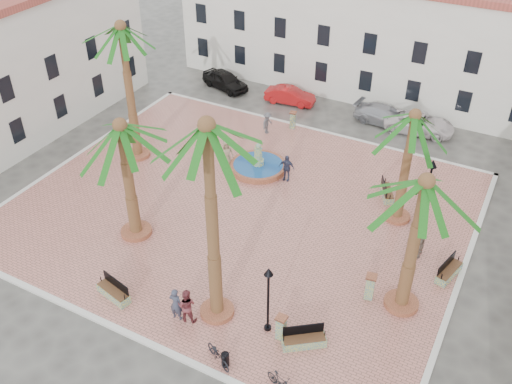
% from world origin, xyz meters
% --- Properties ---
extents(ground, '(120.00, 120.00, 0.00)m').
position_xyz_m(ground, '(0.00, 0.00, 0.00)').
color(ground, '#56544F').
rests_on(ground, ground).
extents(plaza, '(26.00, 22.00, 0.15)m').
position_xyz_m(plaza, '(0.00, 0.00, 0.07)').
color(plaza, tan).
rests_on(plaza, ground).
extents(kerb_n, '(26.30, 0.30, 0.16)m').
position_xyz_m(kerb_n, '(0.00, 11.00, 0.08)').
color(kerb_n, silver).
rests_on(kerb_n, ground).
extents(kerb_s, '(26.30, 0.30, 0.16)m').
position_xyz_m(kerb_s, '(0.00, -11.00, 0.08)').
color(kerb_s, silver).
rests_on(kerb_s, ground).
extents(kerb_e, '(0.30, 22.30, 0.16)m').
position_xyz_m(kerb_e, '(13.00, 0.00, 0.08)').
color(kerb_e, silver).
rests_on(kerb_e, ground).
extents(kerb_w, '(0.30, 22.30, 0.16)m').
position_xyz_m(kerb_w, '(-13.00, 0.00, 0.08)').
color(kerb_w, silver).
rests_on(kerb_w, ground).
extents(building_north, '(30.40, 7.40, 9.50)m').
position_xyz_m(building_north, '(-0.00, 19.99, 4.77)').
color(building_north, white).
rests_on(building_north, ground).
extents(fountain, '(3.76, 3.76, 1.94)m').
position_xyz_m(fountain, '(-1.10, 4.23, 0.41)').
color(fountain, '#A9593B').
rests_on(fountain, plaza).
extents(palm_nw, '(5.26, 5.26, 9.47)m').
position_xyz_m(palm_nw, '(-9.17, 1.81, 8.32)').
color(palm_nw, '#A9593B').
rests_on(palm_nw, plaza).
extents(palm_sw, '(5.68, 5.68, 7.35)m').
position_xyz_m(palm_sw, '(-4.06, -4.96, 6.21)').
color(palm_sw, '#A9593B').
rests_on(palm_sw, plaza).
extents(palm_s, '(5.35, 5.35, 10.63)m').
position_xyz_m(palm_s, '(3.13, -7.96, 9.41)').
color(palm_s, '#A9593B').
rests_on(palm_s, plaza).
extents(palm_e, '(5.49, 5.49, 7.71)m').
position_xyz_m(palm_e, '(10.82, -3.28, 6.60)').
color(palm_e, '#A9593B').
rests_on(palm_e, plaza).
extents(palm_ne, '(4.99, 4.99, 7.13)m').
position_xyz_m(palm_ne, '(8.59, 3.41, 6.13)').
color(palm_ne, '#A9593B').
rests_on(palm_ne, plaza).
extents(bench_s, '(2.07, 1.03, 1.05)m').
position_xyz_m(bench_s, '(-1.93, -9.48, 0.45)').
color(bench_s, gray).
rests_on(bench_s, plaza).
extents(bench_se, '(1.97, 1.69, 1.06)m').
position_xyz_m(bench_se, '(7.62, -7.79, 0.45)').
color(bench_se, gray).
rests_on(bench_se, plaza).
extents(bench_e, '(1.06, 2.03, 1.03)m').
position_xyz_m(bench_e, '(12.38, -0.15, 0.44)').
color(bench_e, gray).
rests_on(bench_e, plaza).
extents(bench_ne, '(1.37, 1.95, 1.00)m').
position_xyz_m(bench_ne, '(7.38, 5.22, 0.43)').
color(bench_ne, gray).
rests_on(bench_ne, plaza).
extents(lamppost_s, '(0.42, 0.42, 3.85)m').
position_xyz_m(lamppost_s, '(5.74, -7.72, 2.76)').
color(lamppost_s, black).
rests_on(lamppost_s, plaza).
extents(lamppost_e, '(0.48, 0.48, 4.42)m').
position_xyz_m(lamppost_e, '(9.98, 3.43, 3.14)').
color(lamppost_e, black).
rests_on(lamppost_e, plaza).
extents(bollard_se, '(0.50, 0.50, 1.35)m').
position_xyz_m(bollard_se, '(6.52, -7.89, 0.85)').
color(bollard_se, gray).
rests_on(bollard_se, plaza).
extents(bollard_n, '(0.54, 0.54, 1.31)m').
position_xyz_m(bollard_n, '(-1.47, 10.40, 0.83)').
color(bollard_n, gray).
rests_on(bollard_n, plaza).
extents(bollard_e, '(0.60, 0.60, 1.47)m').
position_xyz_m(bollard_e, '(9.25, -3.56, 0.91)').
color(bollard_e, gray).
rests_on(bollard_e, plaza).
extents(litter_bin, '(0.36, 0.36, 0.70)m').
position_xyz_m(litter_bin, '(5.04, -10.40, 0.50)').
color(litter_bin, black).
rests_on(litter_bin, plaza).
extents(cyclist_a, '(0.71, 0.50, 1.87)m').
position_xyz_m(cyclist_a, '(1.63, -9.14, 1.08)').
color(cyclist_a, '#34394C').
rests_on(cyclist_a, plaza).
extents(bicycle_a, '(1.83, 1.34, 0.92)m').
position_xyz_m(bicycle_a, '(4.70, -10.40, 0.61)').
color(bicycle_a, black).
rests_on(bicycle_a, plaza).
extents(cyclist_b, '(1.06, 0.92, 1.87)m').
position_xyz_m(cyclist_b, '(2.12, -8.99, 1.08)').
color(cyclist_b, brown).
rests_on(cyclist_b, plaza).
extents(bicycle_b, '(1.60, 0.92, 0.93)m').
position_xyz_m(bicycle_b, '(7.71, -10.40, 0.61)').
color(bicycle_b, black).
rests_on(bicycle_b, plaza).
extents(pedestrian_fountain_a, '(1.08, 1.04, 1.87)m').
position_xyz_m(pedestrian_fountain_a, '(-3.16, 3.63, 1.08)').
color(pedestrian_fountain_a, '#8E785A').
rests_on(pedestrian_fountain_a, plaza).
extents(pedestrian_fountain_b, '(1.10, 0.57, 1.80)m').
position_xyz_m(pedestrian_fountain_b, '(1.09, 3.96, 1.05)').
color(pedestrian_fountain_b, '#333A58').
rests_on(pedestrian_fountain_b, plaza).
extents(pedestrian_north, '(0.69, 1.11, 1.65)m').
position_xyz_m(pedestrian_north, '(-2.79, 8.84, 0.98)').
color(pedestrian_north, '#505055').
rests_on(pedestrian_north, plaza).
extents(pedestrian_east, '(0.58, 1.72, 1.85)m').
position_xyz_m(pedestrian_east, '(10.55, 0.76, 1.07)').
color(pedestrian_east, gray).
rests_on(pedestrian_east, plaza).
extents(car_black, '(4.77, 3.05, 1.51)m').
position_xyz_m(car_black, '(-9.55, 14.20, 0.76)').
color(car_black, black).
rests_on(car_black, ground).
extents(car_red, '(4.17, 1.86, 1.33)m').
position_xyz_m(car_red, '(-3.53, 14.27, 0.66)').
color(car_red, red).
rests_on(car_red, ground).
extents(car_silver, '(4.97, 2.38, 1.40)m').
position_xyz_m(car_silver, '(4.33, 14.48, 0.70)').
color(car_silver, '#A4A5AD').
rests_on(car_silver, ground).
extents(car_white, '(5.26, 2.83, 1.40)m').
position_xyz_m(car_white, '(6.90, 14.50, 0.70)').
color(car_white, silver).
rests_on(car_white, ground).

